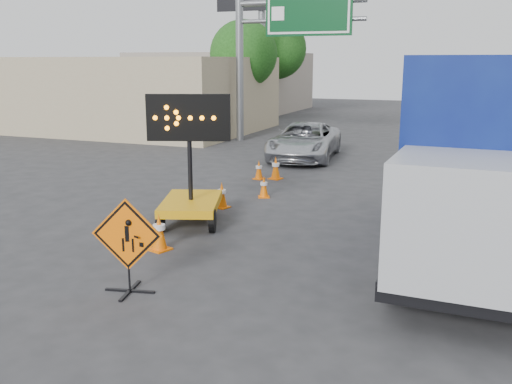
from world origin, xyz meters
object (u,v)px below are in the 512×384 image
Objects in this scene: box_truck at (483,167)px; pickup_truck at (304,141)px; construction_sign at (127,243)px; arrow_board at (191,195)px.

pickup_truck is at bearing 125.60° from box_truck.
box_truck is at bearing -61.83° from pickup_truck.
box_truck reaches higher than construction_sign.
arrow_board is 6.53m from box_truck.
arrow_board is (-1.03, 4.13, -0.18)m from construction_sign.
pickup_truck is 11.77m from box_truck.
construction_sign is 4.26m from arrow_board.
arrow_board is 0.37× the size of box_truck.
construction_sign reaches higher than pickup_truck.
arrow_board is at bearing -95.17° from pickup_truck.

